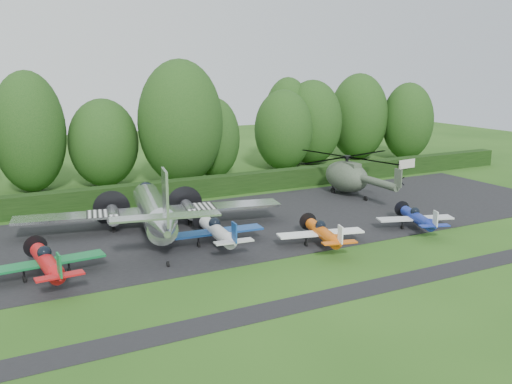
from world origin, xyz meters
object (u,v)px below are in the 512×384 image
light_plane_red (47,262)px  light_plane_blue (417,218)px  transport_plane (155,211)px  sign_board (409,164)px  light_plane_white (217,231)px  light_plane_orange (323,233)px  helicopter (347,174)px

light_plane_red → light_plane_blue: (28.24, -2.41, -0.17)m
transport_plane → light_plane_red: (-9.03, -6.39, -0.73)m
light_plane_blue → sign_board: light_plane_blue is taller
light_plane_white → light_plane_red: bearing=-179.3°
light_plane_red → light_plane_white: size_ratio=1.00×
light_plane_blue → sign_board: 23.84m
light_plane_orange → helicopter: size_ratio=0.47×
light_plane_red → light_plane_blue: light_plane_red is taller
light_plane_blue → sign_board: (15.54, 18.07, 0.30)m
light_plane_red → helicopter: size_ratio=0.52×
light_plane_white → sign_board: (31.68, 14.47, 0.13)m
light_plane_blue → light_plane_orange: bearing=161.2°
helicopter → light_plane_orange: bearing=-133.5°
light_plane_red → sign_board: bearing=23.3°
light_plane_red → helicopter: helicopter is taller
transport_plane → sign_board: (34.76, 9.28, -0.60)m
light_plane_white → light_plane_blue: size_ratio=1.17×
light_plane_orange → sign_board: 30.65m
light_plane_red → light_plane_blue: size_ratio=1.17×
transport_plane → light_plane_white: bearing=-70.8°
transport_plane → sign_board: size_ratio=6.20×
light_plane_white → light_plane_orange: (6.92, -3.60, -0.13)m
light_plane_red → light_plane_blue: 28.35m
light_plane_blue → sign_board: bearing=30.5°
helicopter → sign_board: bearing=19.7°
light_plane_white → helicopter: bearing=21.9°
light_plane_orange → helicopter: bearing=34.8°
light_plane_white → helicopter: 21.04m
light_plane_red → light_plane_orange: (19.02, -2.40, -0.12)m
light_plane_white → helicopter: size_ratio=0.52×
light_plane_white → light_plane_orange: light_plane_white is taller
light_plane_white → helicopter: helicopter is taller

